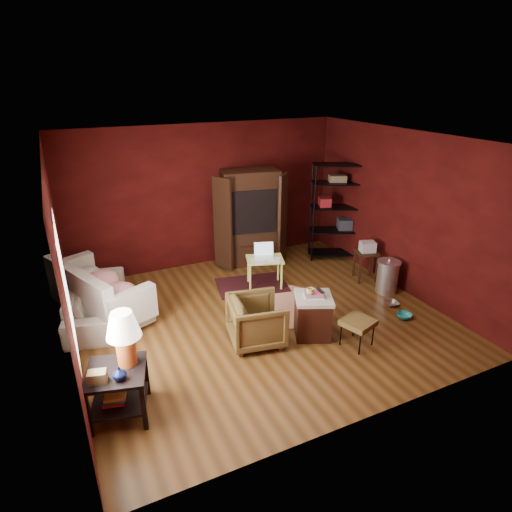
{
  "coord_description": "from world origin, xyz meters",
  "views": [
    {
      "loc": [
        -2.64,
        -5.37,
        3.63
      ],
      "look_at": [
        0.0,
        0.2,
        1.0
      ],
      "focal_mm": 30.0,
      "sensor_mm": 36.0,
      "label": 1
    }
  ],
  "objects_px": {
    "armchair": "(257,319)",
    "hamper": "(313,315)",
    "laptop_desk": "(265,261)",
    "wire_shelving": "(336,208)",
    "sofa": "(95,294)",
    "tv_armoire": "(250,216)",
    "side_table": "(120,355)"
  },
  "relations": [
    {
      "from": "tv_armoire",
      "to": "armchair",
      "type": "bearing_deg",
      "value": -102.11
    },
    {
      "from": "wire_shelving",
      "to": "side_table",
      "type": "bearing_deg",
      "value": -126.67
    },
    {
      "from": "side_table",
      "to": "tv_armoire",
      "type": "xyz_separation_m",
      "value": [
        3.09,
        3.28,
        0.24
      ]
    },
    {
      "from": "armchair",
      "to": "hamper",
      "type": "height_order",
      "value": "armchair"
    },
    {
      "from": "armchair",
      "to": "wire_shelving",
      "type": "distance_m",
      "value": 3.63
    },
    {
      "from": "side_table",
      "to": "laptop_desk",
      "type": "bearing_deg",
      "value": 37.06
    },
    {
      "from": "armchair",
      "to": "wire_shelving",
      "type": "height_order",
      "value": "wire_shelving"
    },
    {
      "from": "sofa",
      "to": "laptop_desk",
      "type": "xyz_separation_m",
      "value": [
        2.91,
        -0.23,
        0.12
      ]
    },
    {
      "from": "armchair",
      "to": "wire_shelving",
      "type": "bearing_deg",
      "value": -41.81
    },
    {
      "from": "laptop_desk",
      "to": "wire_shelving",
      "type": "bearing_deg",
      "value": 36.15
    },
    {
      "from": "side_table",
      "to": "hamper",
      "type": "relative_size",
      "value": 1.7
    },
    {
      "from": "laptop_desk",
      "to": "sofa",
      "type": "bearing_deg",
      "value": -165.62
    },
    {
      "from": "sofa",
      "to": "armchair",
      "type": "relative_size",
      "value": 2.55
    },
    {
      "from": "laptop_desk",
      "to": "tv_armoire",
      "type": "xyz_separation_m",
      "value": [
        0.23,
        1.13,
        0.5
      ]
    },
    {
      "from": "hamper",
      "to": "tv_armoire",
      "type": "distance_m",
      "value": 2.96
    },
    {
      "from": "sofa",
      "to": "tv_armoire",
      "type": "xyz_separation_m",
      "value": [
        3.15,
        0.9,
        0.62
      ]
    },
    {
      "from": "sofa",
      "to": "tv_armoire",
      "type": "distance_m",
      "value": 3.33
    },
    {
      "from": "side_table",
      "to": "armchair",
      "type": "bearing_deg",
      "value": 17.09
    },
    {
      "from": "side_table",
      "to": "laptop_desk",
      "type": "xyz_separation_m",
      "value": [
        2.86,
        2.16,
        -0.26
      ]
    },
    {
      "from": "laptop_desk",
      "to": "wire_shelving",
      "type": "relative_size",
      "value": 0.4
    },
    {
      "from": "wire_shelving",
      "to": "sofa",
      "type": "bearing_deg",
      "value": -152.28
    },
    {
      "from": "hamper",
      "to": "laptop_desk",
      "type": "distance_m",
      "value": 1.76
    },
    {
      "from": "wire_shelving",
      "to": "hamper",
      "type": "bearing_deg",
      "value": -107.03
    },
    {
      "from": "side_table",
      "to": "tv_armoire",
      "type": "relative_size",
      "value": 0.66
    },
    {
      "from": "armchair",
      "to": "hamper",
      "type": "xyz_separation_m",
      "value": [
        0.83,
        -0.19,
        -0.05
      ]
    },
    {
      "from": "side_table",
      "to": "hamper",
      "type": "distance_m",
      "value": 2.85
    },
    {
      "from": "wire_shelving",
      "to": "armchair",
      "type": "bearing_deg",
      "value": -119.3
    },
    {
      "from": "sofa",
      "to": "tv_armoire",
      "type": "bearing_deg",
      "value": -61.93
    },
    {
      "from": "hamper",
      "to": "laptop_desk",
      "type": "bearing_deg",
      "value": 87.65
    },
    {
      "from": "armchair",
      "to": "laptop_desk",
      "type": "relative_size",
      "value": 0.96
    },
    {
      "from": "side_table",
      "to": "tv_armoire",
      "type": "distance_m",
      "value": 4.52
    },
    {
      "from": "sofa",
      "to": "laptop_desk",
      "type": "distance_m",
      "value": 2.93
    }
  ]
}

